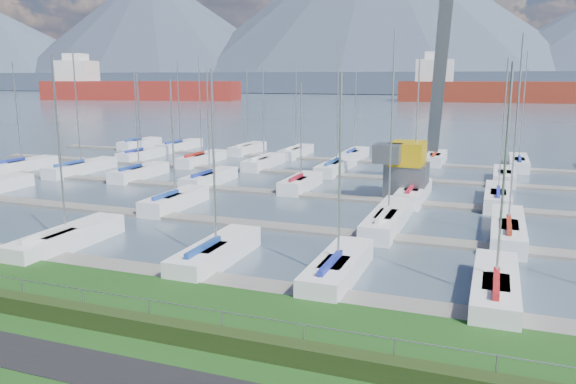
% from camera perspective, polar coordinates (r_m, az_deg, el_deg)
% --- Properties ---
extents(path, '(160.00, 2.00, 0.04)m').
position_cam_1_polar(path, '(19.29, -16.46, -17.36)').
color(path, black).
rests_on(path, grass).
extents(water, '(800.00, 540.00, 0.20)m').
position_cam_1_polar(water, '(276.68, 18.40, 9.03)').
color(water, '#485969').
extents(hedge, '(80.00, 0.70, 0.70)m').
position_cam_1_polar(hedge, '(21.03, -12.18, -13.57)').
color(hedge, '#223312').
rests_on(hedge, grass).
extents(fence, '(80.00, 0.04, 0.04)m').
position_cam_1_polar(fence, '(20.99, -11.69, -11.06)').
color(fence, gray).
rests_on(fence, grass).
extents(foothill, '(900.00, 80.00, 12.00)m').
position_cam_1_polar(foothill, '(346.49, 18.94, 10.46)').
color(foothill, '#444F63').
rests_on(foothill, water).
extents(mountains, '(1190.00, 360.00, 115.00)m').
position_cam_1_polar(mountains, '(422.62, 20.68, 15.97)').
color(mountains, '#424E61').
rests_on(mountains, water).
extents(docks, '(90.00, 41.60, 0.25)m').
position_cam_1_polar(docks, '(44.61, 6.27, -0.66)').
color(docks, slate).
rests_on(docks, water).
extents(crane, '(5.48, 13.21, 22.35)m').
position_cam_1_polar(crane, '(46.30, 12.95, 6.51)').
color(crane, '#5A5E62').
rests_on(crane, water).
extents(cargo_ship_west, '(84.40, 33.53, 21.50)m').
position_cam_1_polar(cargo_ship_west, '(250.67, -15.60, 9.93)').
color(cargo_ship_west, maroon).
rests_on(cargo_ship_west, water).
extents(cargo_ship_mid, '(88.93, 22.32, 21.50)m').
position_cam_1_polar(cargo_ship_mid, '(234.99, 21.15, 9.48)').
color(cargo_ship_mid, maroon).
rests_on(cargo_ship_mid, water).
extents(sailboat_fleet, '(74.35, 49.38, 13.64)m').
position_cam_1_polar(sailboat_fleet, '(47.49, 7.24, 6.87)').
color(sailboat_fleet, navy).
rests_on(sailboat_fleet, water).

